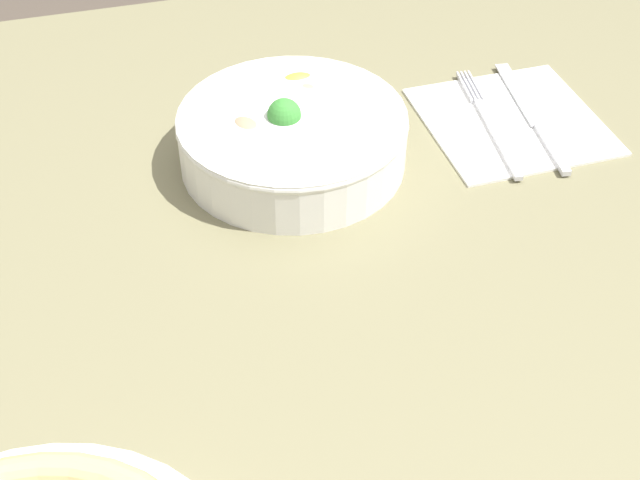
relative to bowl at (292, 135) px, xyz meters
name	(u,v)px	position (x,y,z in m)	size (l,w,h in m)	color
dining_table	(222,338)	(-0.10, -0.12, -0.13)	(1.25, 0.98, 0.75)	#706B4C
bowl	(292,135)	(0.00, 0.00, 0.00)	(0.22, 0.22, 0.07)	white
napkin	(512,121)	(0.23, 0.00, -0.03)	(0.18, 0.18, 0.00)	white
fork	(489,123)	(0.21, 0.00, -0.03)	(0.03, 0.19, 0.00)	silver
knife	(534,120)	(0.25, 0.00, -0.03)	(0.03, 0.20, 0.01)	silver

